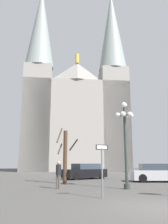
{
  "coord_description": "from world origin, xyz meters",
  "views": [
    {
      "loc": [
        -4.1,
        -7.82,
        1.49
      ],
      "look_at": [
        0.66,
        19.36,
        7.44
      ],
      "focal_mm": 37.88,
      "sensor_mm": 36.0,
      "label": 1
    }
  ],
  "objects_px": {
    "one_way_arrow_sign": "(102,165)",
    "street_lamp": "(125,131)",
    "parked_car_near_silver": "(157,173)",
    "pedestrian_walking": "(59,172)",
    "cathedral": "(75,109)",
    "parked_car_far_black": "(85,172)",
    "bare_tree": "(65,155)"
  },
  "relations": [
    {
      "from": "cathedral",
      "to": "street_lamp",
      "type": "height_order",
      "value": "cathedral"
    },
    {
      "from": "street_lamp",
      "to": "parked_car_far_black",
      "type": "relative_size",
      "value": 1.13
    },
    {
      "from": "cathedral",
      "to": "parked_car_far_black",
      "type": "xyz_separation_m",
      "value": [
        -2.17,
        -22.51,
        -11.35
      ]
    },
    {
      "from": "parked_car_near_silver",
      "to": "pedestrian_walking",
      "type": "relative_size",
      "value": 2.73
    },
    {
      "from": "bare_tree",
      "to": "cathedral",
      "type": "bearing_deg",
      "value": 80.65
    },
    {
      "from": "parked_car_far_black",
      "to": "pedestrian_walking",
      "type": "height_order",
      "value": "pedestrian_walking"
    },
    {
      "from": "one_way_arrow_sign",
      "to": "parked_car_near_silver",
      "type": "xyz_separation_m",
      "value": [
        6.57,
        7.98,
        -0.73
      ]
    },
    {
      "from": "one_way_arrow_sign",
      "to": "street_lamp",
      "type": "height_order",
      "value": "street_lamp"
    },
    {
      "from": "cathedral",
      "to": "pedestrian_walking",
      "type": "distance_m",
      "value": 33.08
    },
    {
      "from": "parked_car_far_black",
      "to": "street_lamp",
      "type": "bearing_deg",
      "value": -84.56
    },
    {
      "from": "one_way_arrow_sign",
      "to": "pedestrian_walking",
      "type": "height_order",
      "value": "one_way_arrow_sign"
    },
    {
      "from": "cathedral",
      "to": "bare_tree",
      "type": "distance_m",
      "value": 29.49
    },
    {
      "from": "pedestrian_walking",
      "to": "street_lamp",
      "type": "bearing_deg",
      "value": -12.95
    },
    {
      "from": "street_lamp",
      "to": "parked_car_near_silver",
      "type": "height_order",
      "value": "street_lamp"
    },
    {
      "from": "street_lamp",
      "to": "pedestrian_walking",
      "type": "height_order",
      "value": "street_lamp"
    },
    {
      "from": "parked_car_near_silver",
      "to": "parked_car_far_black",
      "type": "xyz_separation_m",
      "value": [
        -5.14,
        4.42,
        -0.0
      ]
    },
    {
      "from": "cathedral",
      "to": "bare_tree",
      "type": "bearing_deg",
      "value": -99.35
    },
    {
      "from": "one_way_arrow_sign",
      "to": "bare_tree",
      "type": "height_order",
      "value": "bare_tree"
    },
    {
      "from": "parked_car_far_black",
      "to": "pedestrian_walking",
      "type": "bearing_deg",
      "value": -110.28
    },
    {
      "from": "parked_car_near_silver",
      "to": "pedestrian_walking",
      "type": "bearing_deg",
      "value": -155.06
    },
    {
      "from": "parked_car_near_silver",
      "to": "parked_car_far_black",
      "type": "height_order",
      "value": "parked_car_near_silver"
    },
    {
      "from": "one_way_arrow_sign",
      "to": "bare_tree",
      "type": "bearing_deg",
      "value": 96.93
    },
    {
      "from": "one_way_arrow_sign",
      "to": "parked_car_near_silver",
      "type": "height_order",
      "value": "one_way_arrow_sign"
    },
    {
      "from": "one_way_arrow_sign",
      "to": "street_lamp",
      "type": "relative_size",
      "value": 0.44
    },
    {
      "from": "one_way_arrow_sign",
      "to": "pedestrian_walking",
      "type": "bearing_deg",
      "value": 111.09
    },
    {
      "from": "bare_tree",
      "to": "pedestrian_walking",
      "type": "bearing_deg",
      "value": -101.75
    },
    {
      "from": "parked_car_far_black",
      "to": "pedestrian_walking",
      "type": "relative_size",
      "value": 2.87
    },
    {
      "from": "parked_car_far_black",
      "to": "one_way_arrow_sign",
      "type": "bearing_deg",
      "value": -96.57
    },
    {
      "from": "one_way_arrow_sign",
      "to": "parked_car_near_silver",
      "type": "relative_size",
      "value": 0.52
    },
    {
      "from": "one_way_arrow_sign",
      "to": "pedestrian_walking",
      "type": "distance_m",
      "value": 4.5
    },
    {
      "from": "cathedral",
      "to": "one_way_arrow_sign",
      "type": "xyz_separation_m",
      "value": [
        -3.59,
        -34.91,
        -10.62
      ]
    },
    {
      "from": "one_way_arrow_sign",
      "to": "pedestrian_walking",
      "type": "xyz_separation_m",
      "value": [
        -1.61,
        4.18,
        -0.45
      ]
    }
  ]
}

